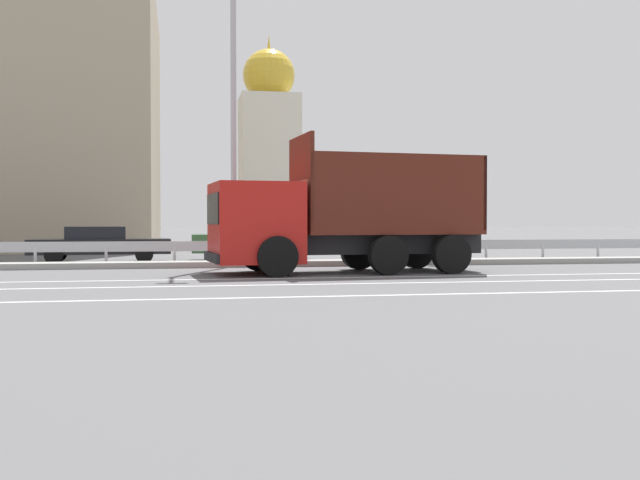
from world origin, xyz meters
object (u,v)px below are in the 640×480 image
dump_truck (315,226)px  church_tower (269,149)px  parked_car_4 (253,240)px  median_road_sign (442,221)px  parked_car_3 (99,244)px  street_lamp_1 (234,106)px

dump_truck → church_tower: 26.91m
church_tower → parked_car_4: bearing=-98.4°
dump_truck → median_road_sign: dump_truck is taller
dump_truck → parked_car_3: (-6.32, 6.68, -0.65)m
dump_truck → parked_car_4: size_ratio=1.70×
parked_car_3 → church_tower: bearing=153.9°
dump_truck → church_tower: (1.86, 26.44, 4.62)m
dump_truck → median_road_sign: 5.87m
dump_truck → street_lamp_1: 5.35m
parked_car_3 → parked_car_4: parked_car_4 is taller
median_road_sign → parked_car_4: (-5.83, 3.76, -0.68)m
street_lamp_1 → parked_car_4: (0.95, 3.74, -4.26)m
street_lamp_1 → parked_car_3: size_ratio=1.89×
parked_car_3 → church_tower: church_tower is taller
dump_truck → parked_car_4: dump_truck is taller
parked_car_4 → parked_car_3: bearing=-83.0°
median_road_sign → church_tower: size_ratio=0.20×
dump_truck → median_road_sign: size_ratio=2.94×
parked_car_4 → dump_truck: bearing=10.6°
church_tower → parked_car_3: bearing=-112.5°
dump_truck → parked_car_4: bearing=2.9°
dump_truck → parked_car_3: dump_truck is taller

